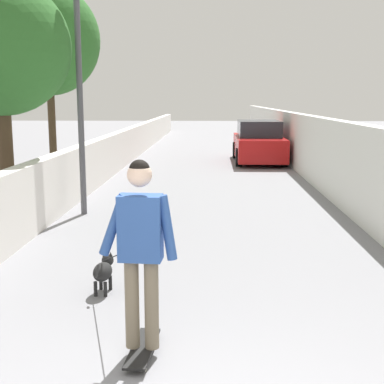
% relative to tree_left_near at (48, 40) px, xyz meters
% --- Properties ---
extents(ground_plane, '(80.00, 80.00, 0.00)m').
position_rel_tree_left_near_xyz_m(ground_plane, '(1.00, -4.66, -4.01)').
color(ground_plane, gray).
extents(wall_left, '(48.00, 0.30, 1.23)m').
position_rel_tree_left_near_xyz_m(wall_left, '(-1.00, -1.63, -3.40)').
color(wall_left, silver).
rests_on(wall_left, ground).
extents(fence_right, '(48.00, 0.30, 1.85)m').
position_rel_tree_left_near_xyz_m(fence_right, '(-1.00, -7.69, -3.08)').
color(fence_right, silver).
rests_on(fence_right, ground).
extents(tree_left_near, '(3.01, 3.01, 5.62)m').
position_rel_tree_left_near_xyz_m(tree_left_near, '(0.00, 0.00, 0.00)').
color(tree_left_near, '#473523').
rests_on(tree_left_near, ground).
extents(lamp_post, '(0.36, 0.36, 4.67)m').
position_rel_tree_left_near_xyz_m(lamp_post, '(-5.21, -2.18, -0.85)').
color(lamp_post, '#4C4C51').
rests_on(lamp_post, ground).
extents(skateboard, '(0.81, 0.25, 0.08)m').
position_rel_tree_left_near_xyz_m(skateboard, '(-11.17, -4.17, -3.94)').
color(skateboard, black).
rests_on(skateboard, ground).
extents(person_skateboarder, '(0.24, 0.71, 1.73)m').
position_rel_tree_left_near_xyz_m(person_skateboarder, '(-11.17, -4.17, -2.91)').
color(person_skateboarder, '#726651').
rests_on(person_skateboarder, skateboard).
extents(dog, '(1.87, 0.82, 1.06)m').
position_rel_tree_left_near_xyz_m(dog, '(-9.59, -3.49, -3.74)').
color(dog, black).
rests_on(dog, ground).
extents(car_near, '(4.20, 1.80, 1.54)m').
position_rel_tree_left_near_xyz_m(car_near, '(3.93, -6.54, -3.30)').
color(car_near, '#B71414').
rests_on(car_near, ground).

